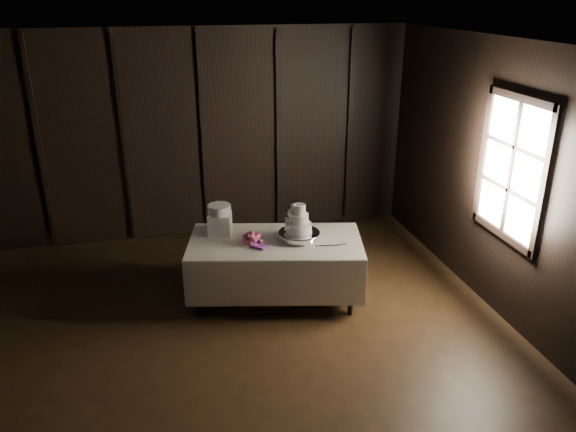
{
  "coord_description": "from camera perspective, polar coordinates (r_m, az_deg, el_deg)",
  "views": [
    {
      "loc": [
        -0.6,
        -4.46,
        3.45
      ],
      "look_at": [
        0.74,
        1.32,
        1.05
      ],
      "focal_mm": 35.0,
      "sensor_mm": 36.0,
      "label": 1
    }
  ],
  "objects": [
    {
      "name": "room",
      "position": [
        4.9,
        -4.98,
        -1.49
      ],
      "size": [
        6.08,
        7.08,
        3.08
      ],
      "color": "black",
      "rests_on": "ground"
    },
    {
      "name": "wedding_cake",
      "position": [
        6.4,
        0.97,
        -0.62
      ],
      "size": [
        0.32,
        0.29,
        0.34
      ],
      "rotation": [
        0.0,
        0.0,
        -0.17
      ],
      "color": "white",
      "rests_on": "cake_stand"
    },
    {
      "name": "small_cake",
      "position": [
        6.6,
        -7.0,
        0.67
      ],
      "size": [
        0.32,
        0.32,
        0.11
      ],
      "primitive_type": "cylinder",
      "rotation": [
        0.0,
        0.0,
        0.22
      ],
      "color": "white",
      "rests_on": "box_pedestal"
    },
    {
      "name": "window",
      "position": [
        6.36,
        21.81,
        4.46
      ],
      "size": [
        0.06,
        1.16,
        1.56
      ],
      "primitive_type": "cube",
      "color": "black",
      "rests_on": "room"
    },
    {
      "name": "box_pedestal",
      "position": [
        6.66,
        -6.93,
        -0.77
      ],
      "size": [
        0.32,
        0.32,
        0.25
      ],
      "primitive_type": "cube",
      "rotation": [
        0.0,
        0.0,
        -0.25
      ],
      "color": "white",
      "rests_on": "display_table"
    },
    {
      "name": "cake_stand",
      "position": [
        6.49,
        1.14,
        -2.02
      ],
      "size": [
        0.6,
        0.6,
        0.09
      ],
      "primitive_type": "cylinder",
      "rotation": [
        0.0,
        0.0,
        0.29
      ],
      "color": "silver",
      "rests_on": "display_table"
    },
    {
      "name": "display_table",
      "position": [
        6.63,
        -1.27,
        -5.19
      ],
      "size": [
        2.17,
        1.44,
        0.76
      ],
      "rotation": [
        0.0,
        0.0,
        -0.22
      ],
      "color": "#F1E5D0",
      "rests_on": "ground"
    },
    {
      "name": "cake_knife",
      "position": [
        6.35,
        3.91,
        -3.03
      ],
      "size": [
        0.37,
        0.08,
        0.01
      ],
      "primitive_type": "cube",
      "rotation": [
        0.0,
        0.0,
        -0.15
      ],
      "color": "silver",
      "rests_on": "display_table"
    },
    {
      "name": "bouquet",
      "position": [
        6.38,
        -3.69,
        -2.32
      ],
      "size": [
        0.47,
        0.48,
        0.18
      ],
      "primitive_type": null,
      "rotation": [
        0.0,
        0.0,
        -0.74
      ],
      "color": "#DC4A62",
      "rests_on": "display_table"
    }
  ]
}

